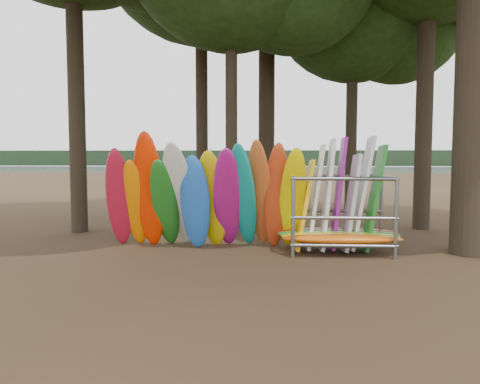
{
  "coord_description": "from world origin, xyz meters",
  "views": [
    {
      "loc": [
        0.18,
        -11.31,
        2.37
      ],
      "look_at": [
        -0.67,
        1.5,
        1.4
      ],
      "focal_mm": 35.0,
      "sensor_mm": 36.0,
      "label": 1
    }
  ],
  "objects": [
    {
      "name": "far_shore",
      "position": [
        0.0,
        110.0,
        2.0
      ],
      "size": [
        160.0,
        4.0,
        4.0
      ],
      "primitive_type": "cube",
      "color": "black",
      "rests_on": "ground"
    },
    {
      "name": "ground",
      "position": [
        0.0,
        0.0,
        0.0
      ],
      "size": [
        120.0,
        120.0,
        0.0
      ],
      "primitive_type": "plane",
      "color": "#47331E",
      "rests_on": "ground"
    },
    {
      "name": "kayak_row",
      "position": [
        -1.58,
        0.48,
        1.31
      ],
      "size": [
        5.3,
        2.2,
        3.13
      ],
      "color": "#B1142F",
      "rests_on": "ground"
    },
    {
      "name": "storage_rack",
      "position": [
        1.88,
        0.34,
        0.91
      ],
      "size": [
        3.15,
        1.52,
        2.91
      ],
      "color": "slate",
      "rests_on": "ground"
    },
    {
      "name": "lake",
      "position": [
        0.0,
        60.0,
        0.0
      ],
      "size": [
        160.0,
        160.0,
        0.0
      ],
      "primitive_type": "plane",
      "color": "gray",
      "rests_on": "ground"
    }
  ]
}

